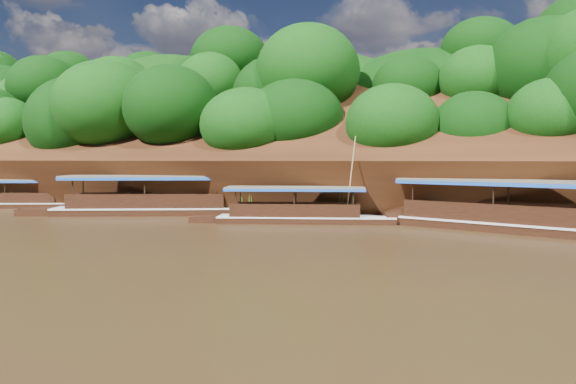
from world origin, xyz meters
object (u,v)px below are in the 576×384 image
object	(u,v)px
boat_0	(535,222)
boat_2	(174,206)
boat_3	(27,201)
boat_1	(317,215)

from	to	relation	value
boat_0	boat_2	size ratio (longest dim) A/B	1.00
boat_0	boat_3	size ratio (longest dim) A/B	1.35
boat_1	boat_3	size ratio (longest dim) A/B	1.02
boat_0	boat_3	bearing A→B (deg)	-164.29
boat_3	boat_1	bearing A→B (deg)	-26.48
boat_1	boat_0	bearing A→B (deg)	-19.48
boat_0	boat_3	xyz separation A→B (m)	(-36.81, 2.43, -0.11)
boat_1	boat_2	size ratio (longest dim) A/B	0.75
boat_3	boat_0	bearing A→B (deg)	-25.87
boat_3	boat_2	bearing A→B (deg)	-24.39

